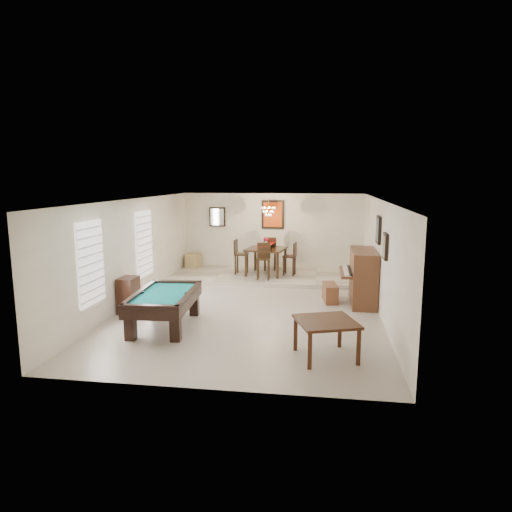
% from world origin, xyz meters
% --- Properties ---
extents(ground_plane, '(6.00, 9.00, 0.02)m').
position_xyz_m(ground_plane, '(0.00, 0.00, -0.01)').
color(ground_plane, beige).
extents(wall_back, '(6.00, 0.04, 2.60)m').
position_xyz_m(wall_back, '(0.00, 4.50, 1.30)').
color(wall_back, silver).
rests_on(wall_back, ground_plane).
extents(wall_front, '(6.00, 0.04, 2.60)m').
position_xyz_m(wall_front, '(0.00, -4.50, 1.30)').
color(wall_front, silver).
rests_on(wall_front, ground_plane).
extents(wall_left, '(0.04, 9.00, 2.60)m').
position_xyz_m(wall_left, '(-3.00, 0.00, 1.30)').
color(wall_left, silver).
rests_on(wall_left, ground_plane).
extents(wall_right, '(0.04, 9.00, 2.60)m').
position_xyz_m(wall_right, '(3.00, 0.00, 1.30)').
color(wall_right, silver).
rests_on(wall_right, ground_plane).
extents(ceiling, '(6.00, 9.00, 0.04)m').
position_xyz_m(ceiling, '(0.00, 0.00, 2.60)').
color(ceiling, white).
rests_on(ceiling, wall_back).
extents(dining_step, '(6.00, 2.50, 0.12)m').
position_xyz_m(dining_step, '(0.00, 3.25, 0.06)').
color(dining_step, beige).
rests_on(dining_step, ground_plane).
extents(window_left_front, '(0.06, 1.00, 1.70)m').
position_xyz_m(window_left_front, '(-2.97, -2.20, 1.40)').
color(window_left_front, white).
rests_on(window_left_front, wall_left).
extents(window_left_rear, '(0.06, 1.00, 1.70)m').
position_xyz_m(window_left_rear, '(-2.97, 0.60, 1.40)').
color(window_left_rear, white).
rests_on(window_left_rear, wall_left).
extents(pool_table, '(1.30, 2.21, 0.71)m').
position_xyz_m(pool_table, '(-1.59, -1.79, 0.36)').
color(pool_table, black).
rests_on(pool_table, ground_plane).
extents(square_table, '(1.24, 1.24, 0.67)m').
position_xyz_m(square_table, '(1.76, -3.00, 0.34)').
color(square_table, '#34190D').
rests_on(square_table, ground_plane).
extents(upright_piano, '(0.91, 1.62, 1.35)m').
position_xyz_m(upright_piano, '(2.53, 0.67, 0.67)').
color(upright_piano, brown).
rests_on(upright_piano, ground_plane).
extents(piano_bench, '(0.42, 0.85, 0.45)m').
position_xyz_m(piano_bench, '(1.89, 0.74, 0.23)').
color(piano_bench, brown).
rests_on(piano_bench, ground_plane).
extents(apothecary_chest, '(0.37, 0.56, 0.83)m').
position_xyz_m(apothecary_chest, '(-2.78, -0.91, 0.42)').
color(apothecary_chest, black).
rests_on(apothecary_chest, ground_plane).
extents(dining_table, '(1.30, 1.30, 0.95)m').
position_xyz_m(dining_table, '(-0.07, 3.22, 0.59)').
color(dining_table, black).
rests_on(dining_table, dining_step).
extents(flower_vase, '(0.15, 0.15, 0.22)m').
position_xyz_m(flower_vase, '(-0.07, 3.22, 1.18)').
color(flower_vase, '#B20F26').
rests_on(flower_vase, dining_table).
extents(dining_chair_south, '(0.42, 0.42, 1.07)m').
position_xyz_m(dining_chair_south, '(-0.06, 2.52, 0.66)').
color(dining_chair_south, black).
rests_on(dining_chair_south, dining_step).
extents(dining_chair_north, '(0.43, 0.43, 1.10)m').
position_xyz_m(dining_chair_north, '(-0.02, 3.93, 0.67)').
color(dining_chair_north, black).
rests_on(dining_chair_north, dining_step).
extents(dining_chair_west, '(0.41, 0.41, 1.09)m').
position_xyz_m(dining_chair_west, '(-0.84, 3.19, 0.66)').
color(dining_chair_west, black).
rests_on(dining_chair_west, dining_step).
extents(dining_chair_east, '(0.42, 0.42, 1.01)m').
position_xyz_m(dining_chair_east, '(0.66, 3.25, 0.63)').
color(dining_chair_east, black).
rests_on(dining_chair_east, dining_step).
extents(corner_bench, '(0.44, 0.54, 0.46)m').
position_xyz_m(corner_bench, '(-2.66, 4.04, 0.35)').
color(corner_bench, tan).
rests_on(corner_bench, dining_step).
extents(chandelier, '(0.44, 0.44, 0.60)m').
position_xyz_m(chandelier, '(0.00, 3.20, 2.20)').
color(chandelier, '#FFE5B2').
rests_on(chandelier, ceiling).
extents(back_painting, '(0.75, 0.06, 0.95)m').
position_xyz_m(back_painting, '(0.00, 4.46, 1.90)').
color(back_painting, '#D84C14').
rests_on(back_painting, wall_back).
extents(back_mirror, '(0.55, 0.06, 0.65)m').
position_xyz_m(back_mirror, '(-1.90, 4.46, 1.80)').
color(back_mirror, white).
rests_on(back_mirror, wall_back).
extents(right_picture_upper, '(0.06, 0.55, 0.65)m').
position_xyz_m(right_picture_upper, '(2.96, 0.30, 1.90)').
color(right_picture_upper, slate).
rests_on(right_picture_upper, wall_right).
extents(right_picture_lower, '(0.06, 0.45, 0.55)m').
position_xyz_m(right_picture_lower, '(2.96, -1.00, 1.70)').
color(right_picture_lower, gray).
rests_on(right_picture_lower, wall_right).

